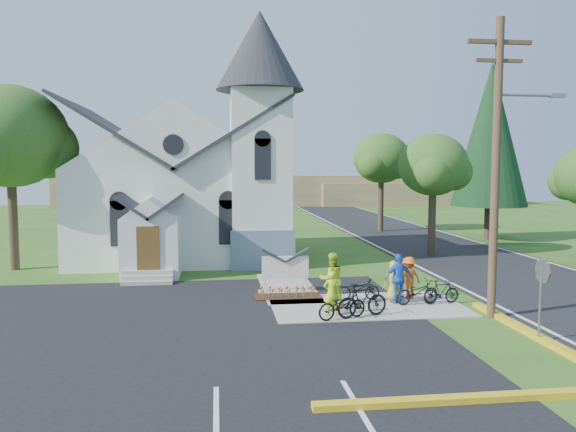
{
  "coord_description": "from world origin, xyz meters",
  "views": [
    {
      "loc": [
        -3.94,
        -19.23,
        5.12
      ],
      "look_at": [
        -0.86,
        5.0,
        2.98
      ],
      "focal_mm": 35.0,
      "sensor_mm": 36.0,
      "label": 1
    }
  ],
  "objects": [
    {
      "name": "bike_1",
      "position": [
        0.9,
        -1.06,
        0.62
      ],
      "size": [
        1.98,
        1.06,
        1.15
      ],
      "primitive_type": "imported",
      "rotation": [
        0.0,
        0.0,
        1.86
      ],
      "color": "black",
      "rests_on": "sidewalk"
    },
    {
      "name": "conifer",
      "position": [
        15.0,
        18.0,
        7.39
      ],
      "size": [
        5.2,
        5.2,
        12.4
      ],
      "color": "#3A2C1F",
      "rests_on": "ground"
    },
    {
      "name": "church_sign",
      "position": [
        -1.2,
        3.2,
        1.03
      ],
      "size": [
        2.2,
        0.4,
        1.7
      ],
      "color": "#9C988D",
      "rests_on": "ground"
    },
    {
      "name": "utility_pole",
      "position": [
        5.36,
        -1.5,
        5.4
      ],
      "size": [
        3.45,
        0.28,
        10.0
      ],
      "color": "#452D22",
      "rests_on": "ground"
    },
    {
      "name": "church",
      "position": [
        -5.48,
        12.48,
        5.25
      ],
      "size": [
        12.35,
        12.0,
        13.0
      ],
      "color": "silver",
      "rests_on": "ground"
    },
    {
      "name": "distant_hills",
      "position": [
        3.36,
        56.33,
        2.17
      ],
      "size": [
        61.0,
        10.0,
        5.6
      ],
      "color": "olive",
      "rests_on": "ground"
    },
    {
      "name": "flower_bed",
      "position": [
        -1.2,
        2.3,
        0.04
      ],
      "size": [
        2.6,
        1.1,
        0.07
      ],
      "primitive_type": "cube",
      "color": "#38200F",
      "rests_on": "ground"
    },
    {
      "name": "bike_0",
      "position": [
        0.17,
        -1.2,
        0.52
      ],
      "size": [
        1.9,
        1.16,
        0.94
      ],
      "primitive_type": "imported",
      "rotation": [
        0.0,
        0.0,
        1.9
      ],
      "color": "black",
      "rests_on": "sidewalk"
    },
    {
      "name": "bike_4",
      "position": [
        3.4,
        0.46,
        0.51
      ],
      "size": [
        1.84,
        0.96,
        0.92
      ],
      "primitive_type": "imported",
      "rotation": [
        0.0,
        0.0,
        1.78
      ],
      "color": "black",
      "rests_on": "sidewalk"
    },
    {
      "name": "road",
      "position": [
        10.0,
        15.0,
        0.01
      ],
      "size": [
        8.0,
        90.0,
        0.02
      ],
      "primitive_type": "cube",
      "color": "black",
      "rests_on": "ground"
    },
    {
      "name": "bike_2",
      "position": [
        1.36,
        1.31,
        0.49
      ],
      "size": [
        1.69,
        0.61,
        0.88
      ],
      "primitive_type": "imported",
      "rotation": [
        0.0,
        0.0,
        1.56
      ],
      "color": "black",
      "rests_on": "sidewalk"
    },
    {
      "name": "cyclist_1",
      "position": [
        0.21,
        0.7,
        1.02
      ],
      "size": [
        1.0,
        0.81,
        1.95
      ],
      "primitive_type": "imported",
      "rotation": [
        0.0,
        0.0,
        3.22
      ],
      "color": "#ADDF29",
      "rests_on": "sidewalk"
    },
    {
      "name": "tree_road_mid",
      "position": [
        9.0,
        24.0,
        5.78
      ],
      "size": [
        4.4,
        4.4,
        7.8
      ],
      "color": "#3A2C1F",
      "rests_on": "ground"
    },
    {
      "name": "cyclist_0",
      "position": [
        -0.07,
        -0.68,
        0.82
      ],
      "size": [
        0.58,
        0.41,
        1.54
      ],
      "primitive_type": "imported",
      "rotation": [
        0.0,
        0.0,
        3.07
      ],
      "color": "#CEEE1C",
      "rests_on": "sidewalk"
    },
    {
      "name": "sidewalk",
      "position": [
        1.5,
        0.5,
        0.03
      ],
      "size": [
        7.0,
        4.0,
        0.05
      ],
      "primitive_type": "cube",
      "color": "#9C988D",
      "rests_on": "ground"
    },
    {
      "name": "tree_road_near",
      "position": [
        8.5,
        12.0,
        5.21
      ],
      "size": [
        4.0,
        4.0,
        7.05
      ],
      "color": "#3A2C1F",
      "rests_on": "ground"
    },
    {
      "name": "cyclist_2",
      "position": [
        2.75,
        0.68,
        0.99
      ],
      "size": [
        1.14,
        0.59,
        1.87
      ],
      "primitive_type": "imported",
      "rotation": [
        0.0,
        0.0,
        3.26
      ],
      "color": "blue",
      "rests_on": "sidewalk"
    },
    {
      "name": "parking_lot",
      "position": [
        -7.0,
        -2.0,
        0.01
      ],
      "size": [
        20.0,
        16.0,
        0.02
      ],
      "primitive_type": "cube",
      "color": "black",
      "rests_on": "ground"
    },
    {
      "name": "cyclist_4",
      "position": [
        2.67,
        1.0,
        0.83
      ],
      "size": [
        0.78,
        0.53,
        1.55
      ],
      "primitive_type": "imported",
      "rotation": [
        0.0,
        0.0,
        3.09
      ],
      "color": "gold",
      "rests_on": "sidewalk"
    },
    {
      "name": "cyclist_3",
      "position": [
        3.41,
        1.41,
        0.86
      ],
      "size": [
        1.17,
        0.86,
        1.61
      ],
      "primitive_type": "imported",
      "rotation": [
        0.0,
        0.0,
        3.42
      ],
      "color": "orange",
      "rests_on": "sidewalk"
    },
    {
      "name": "ground",
      "position": [
        0.0,
        0.0,
        0.0
      ],
      "size": [
        120.0,
        120.0,
        0.0
      ],
      "primitive_type": "plane",
      "color": "#305B1A",
      "rests_on": "ground"
    },
    {
      "name": "stop_sign",
      "position": [
        5.43,
        -4.2,
        1.78
      ],
      "size": [
        0.11,
        0.76,
        2.48
      ],
      "color": "gray",
      "rests_on": "ground"
    },
    {
      "name": "bike_3",
      "position": [
        4.3,
        0.38,
        0.5
      ],
      "size": [
        1.54,
        0.68,
        0.89
      ],
      "primitive_type": "imported",
      "rotation": [
        0.0,
        0.0,
        1.75
      ],
      "color": "black",
      "rests_on": "sidewalk"
    },
    {
      "name": "tree_lot_corner",
      "position": [
        -14.0,
        10.0,
        6.6
      ],
      "size": [
        5.6,
        5.6,
        9.15
      ],
      "color": "#3A2C1F",
      "rests_on": "ground"
    }
  ]
}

